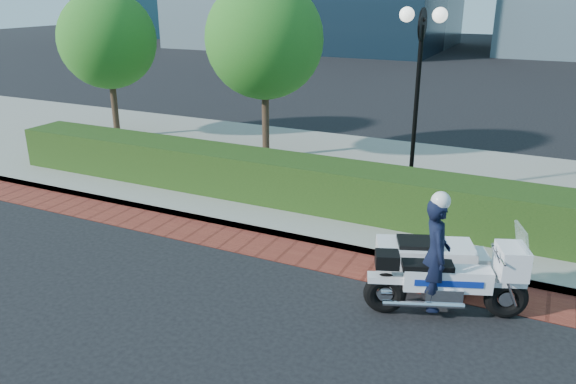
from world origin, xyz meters
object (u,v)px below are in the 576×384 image
at_px(lamppost, 419,74).
at_px(police_motorcycle, 436,264).
at_px(tree_b, 264,40).
at_px(tree_a, 108,40).

height_order(lamppost, police_motorcycle, lamppost).
bearing_deg(tree_b, lamppost, -16.11).
distance_m(tree_a, police_motorcycle, 13.06).
bearing_deg(police_motorcycle, tree_a, 132.70).
height_order(tree_a, tree_b, tree_b).
bearing_deg(police_motorcycle, lamppost, 87.81).
bearing_deg(lamppost, tree_a, 172.59).
bearing_deg(lamppost, tree_b, 163.89).
relative_size(lamppost, tree_a, 0.92).
height_order(lamppost, tree_b, tree_b).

